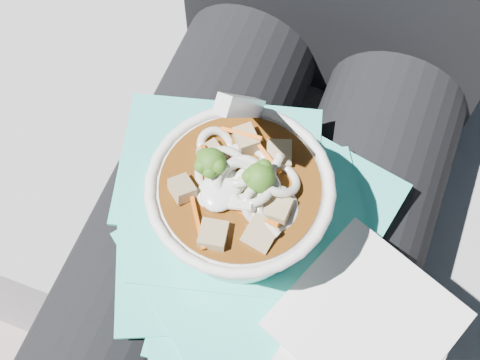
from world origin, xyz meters
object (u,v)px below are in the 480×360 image
(udon_bowl, at_px, (240,201))
(lap, at_px, (252,250))
(plastic_bag, at_px, (245,238))
(stone_ledge, at_px, (284,228))
(person_body, at_px, (284,161))

(udon_bowl, bearing_deg, lap, 64.58)
(plastic_bag, bearing_deg, lap, 89.23)
(plastic_bag, relative_size, udon_bowl, 1.61)
(stone_ledge, relative_size, person_body, 1.02)
(person_body, bearing_deg, stone_ledge, 90.00)
(lap, distance_m, plastic_bag, 0.09)
(lap, bearing_deg, udon_bowl, -115.42)
(lap, distance_m, person_body, 0.10)
(plastic_bag, bearing_deg, person_body, 89.85)
(plastic_bag, bearing_deg, udon_bowl, 138.34)
(stone_ledge, distance_m, plastic_bag, 0.41)
(person_body, relative_size, udon_bowl, 5.02)
(lap, relative_size, plastic_bag, 1.53)
(udon_bowl, bearing_deg, plastic_bag, -41.66)
(lap, bearing_deg, plastic_bag, -90.77)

